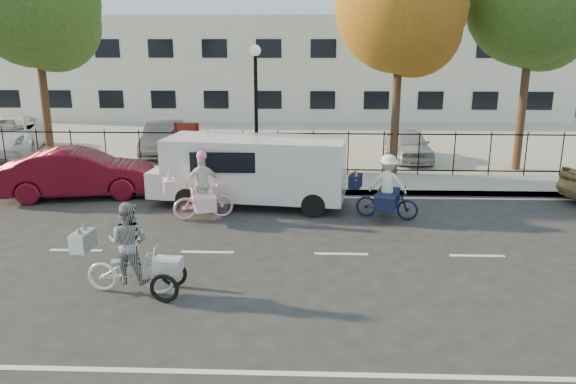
{
  "coord_description": "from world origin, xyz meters",
  "views": [
    {
      "loc": [
        2.25,
        -11.73,
        4.58
      ],
      "look_at": [
        1.77,
        1.2,
        1.1
      ],
      "focal_mm": 35.0,
      "sensor_mm": 36.0,
      "label": 1
    }
  ],
  "objects_px": {
    "lamppost": "(256,88)",
    "zebra_trike": "(130,258)",
    "unicorn_bike": "(202,194)",
    "lot_car_c": "(164,138)",
    "bull_bike": "(386,193)",
    "lot_car_d": "(408,145)",
    "lot_car_b": "(8,135)",
    "red_sedan": "(80,173)",
    "white_van": "(252,169)"
  },
  "relations": [
    {
      "from": "lot_car_c",
      "to": "lot_car_d",
      "type": "distance_m",
      "value": 9.68
    },
    {
      "from": "lamppost",
      "to": "unicorn_bike",
      "type": "xyz_separation_m",
      "value": [
        -1.06,
        -4.34,
        -2.43
      ]
    },
    {
      "from": "lot_car_c",
      "to": "red_sedan",
      "type": "bearing_deg",
      "value": -106.02
    },
    {
      "from": "white_van",
      "to": "lot_car_b",
      "type": "xyz_separation_m",
      "value": [
        -10.61,
        6.62,
        -0.2
      ]
    },
    {
      "from": "unicorn_bike",
      "to": "bull_bike",
      "type": "xyz_separation_m",
      "value": [
        4.88,
        0.24,
        0.01
      ]
    },
    {
      "from": "lamppost",
      "to": "zebra_trike",
      "type": "bearing_deg",
      "value": -99.93
    },
    {
      "from": "white_van",
      "to": "lot_car_b",
      "type": "relative_size",
      "value": 1.08
    },
    {
      "from": "zebra_trike",
      "to": "lot_car_c",
      "type": "height_order",
      "value": "zebra_trike"
    },
    {
      "from": "lamppost",
      "to": "zebra_trike",
      "type": "height_order",
      "value": "lamppost"
    },
    {
      "from": "zebra_trike",
      "to": "lamppost",
      "type": "bearing_deg",
      "value": -4.75
    },
    {
      "from": "bull_bike",
      "to": "red_sedan",
      "type": "relative_size",
      "value": 0.43
    },
    {
      "from": "zebra_trike",
      "to": "red_sedan",
      "type": "bearing_deg",
      "value": 33.74
    },
    {
      "from": "lot_car_b",
      "to": "white_van",
      "type": "bearing_deg",
      "value": -47.11
    },
    {
      "from": "lot_car_b",
      "to": "lot_car_c",
      "type": "xyz_separation_m",
      "value": [
        6.39,
        -0.04,
        -0.08
      ]
    },
    {
      "from": "zebra_trike",
      "to": "lot_car_b",
      "type": "bearing_deg",
      "value": 40.61
    },
    {
      "from": "zebra_trike",
      "to": "lot_car_b",
      "type": "distance_m",
      "value": 15.37
    },
    {
      "from": "white_van",
      "to": "zebra_trike",
      "type": "bearing_deg",
      "value": -98.55
    },
    {
      "from": "zebra_trike",
      "to": "lot_car_b",
      "type": "xyz_separation_m",
      "value": [
        -8.91,
        12.52,
        0.2
      ]
    },
    {
      "from": "bull_bike",
      "to": "lot_car_d",
      "type": "distance_m",
      "value": 7.2
    },
    {
      "from": "lamppost",
      "to": "bull_bike",
      "type": "bearing_deg",
      "value": -47.01
    },
    {
      "from": "zebra_trike",
      "to": "white_van",
      "type": "relative_size",
      "value": 0.36
    },
    {
      "from": "lot_car_c",
      "to": "lot_car_d",
      "type": "bearing_deg",
      "value": -9.8
    },
    {
      "from": "zebra_trike",
      "to": "unicorn_bike",
      "type": "xyz_separation_m",
      "value": [
        0.5,
        4.56,
        -0.0
      ]
    },
    {
      "from": "lot_car_d",
      "to": "lamppost",
      "type": "bearing_deg",
      "value": -156.0
    },
    {
      "from": "white_van",
      "to": "lot_car_d",
      "type": "distance_m",
      "value": 8.01
    },
    {
      "from": "lot_car_b",
      "to": "lot_car_c",
      "type": "distance_m",
      "value": 6.39
    },
    {
      "from": "unicorn_bike",
      "to": "bull_bike",
      "type": "relative_size",
      "value": 0.98
    },
    {
      "from": "lot_car_b",
      "to": "lot_car_c",
      "type": "bearing_deg",
      "value": -15.48
    },
    {
      "from": "lamppost",
      "to": "lot_car_c",
      "type": "xyz_separation_m",
      "value": [
        -4.07,
        3.58,
        -2.3
      ]
    },
    {
      "from": "lot_car_d",
      "to": "bull_bike",
      "type": "bearing_deg",
      "value": -107.41
    },
    {
      "from": "lamppost",
      "to": "unicorn_bike",
      "type": "height_order",
      "value": "lamppost"
    },
    {
      "from": "bull_bike",
      "to": "lot_car_d",
      "type": "bearing_deg",
      "value": 1.34
    },
    {
      "from": "bull_bike",
      "to": "white_van",
      "type": "distance_m",
      "value": 3.86
    },
    {
      "from": "bull_bike",
      "to": "red_sedan",
      "type": "distance_m",
      "value": 9.16
    },
    {
      "from": "lamppost",
      "to": "white_van",
      "type": "relative_size",
      "value": 0.76
    },
    {
      "from": "red_sedan",
      "to": "bull_bike",
      "type": "bearing_deg",
      "value": -113.64
    },
    {
      "from": "zebra_trike",
      "to": "unicorn_bike",
      "type": "height_order",
      "value": "unicorn_bike"
    },
    {
      "from": "red_sedan",
      "to": "lot_car_d",
      "type": "bearing_deg",
      "value": -76.55
    },
    {
      "from": "unicorn_bike",
      "to": "white_van",
      "type": "distance_m",
      "value": 1.84
    },
    {
      "from": "lot_car_b",
      "to": "lot_car_d",
      "type": "bearing_deg",
      "value": -17.8
    },
    {
      "from": "white_van",
      "to": "lot_car_d",
      "type": "xyz_separation_m",
      "value": [
        5.44,
        5.88,
        -0.34
      ]
    },
    {
      "from": "lamppost",
      "to": "zebra_trike",
      "type": "relative_size",
      "value": 2.09
    },
    {
      "from": "red_sedan",
      "to": "lot_car_d",
      "type": "distance_m",
      "value": 11.92
    },
    {
      "from": "red_sedan",
      "to": "lot_car_c",
      "type": "height_order",
      "value": "red_sedan"
    },
    {
      "from": "unicorn_bike",
      "to": "lot_car_c",
      "type": "distance_m",
      "value": 8.48
    },
    {
      "from": "lamppost",
      "to": "zebra_trike",
      "type": "xyz_separation_m",
      "value": [
        -1.56,
        -8.9,
        -2.43
      ]
    },
    {
      "from": "red_sedan",
      "to": "lot_car_b",
      "type": "bearing_deg",
      "value": 29.62
    },
    {
      "from": "lot_car_b",
      "to": "lot_car_d",
      "type": "relative_size",
      "value": 1.53
    },
    {
      "from": "bull_bike",
      "to": "lot_car_b",
      "type": "height_order",
      "value": "bull_bike"
    },
    {
      "from": "white_van",
      "to": "lamppost",
      "type": "bearing_deg",
      "value": 100.25
    }
  ]
}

